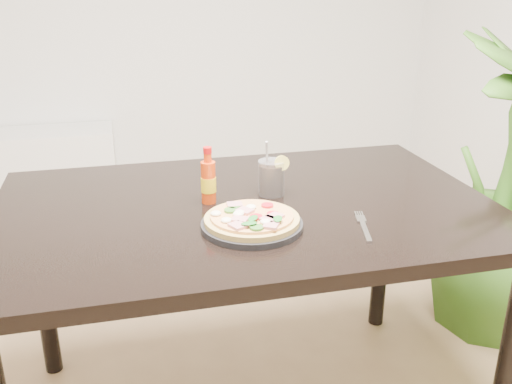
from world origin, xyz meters
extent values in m
cube|color=black|center=(0.28, 0.08, 0.73)|extent=(1.40, 0.90, 0.04)
cylinder|color=black|center=(0.92, -0.31, 0.35)|extent=(0.06, 0.06, 0.71)
cylinder|color=black|center=(-0.36, 0.47, 0.35)|extent=(0.06, 0.06, 0.71)
cylinder|color=black|center=(0.92, 0.47, 0.35)|extent=(0.06, 0.06, 0.71)
cylinder|color=black|center=(0.25, -0.08, 0.76)|extent=(0.26, 0.26, 0.02)
cylinder|color=tan|center=(0.25, -0.08, 0.77)|extent=(0.24, 0.24, 0.01)
cylinder|color=#E0AD61|center=(0.25, -0.08, 0.78)|extent=(0.21, 0.21, 0.01)
cube|color=tan|center=(0.20, -0.15, 0.79)|extent=(0.05, 0.05, 0.01)
cube|color=tan|center=(0.28, -0.16, 0.79)|extent=(0.05, 0.05, 0.01)
cube|color=tan|center=(0.22, -0.11, 0.79)|extent=(0.05, 0.05, 0.01)
cube|color=tan|center=(0.29, -0.13, 0.79)|extent=(0.05, 0.05, 0.01)
cube|color=tan|center=(0.24, -0.06, 0.79)|extent=(0.05, 0.05, 0.01)
cube|color=tan|center=(0.31, -0.12, 0.79)|extent=(0.05, 0.05, 0.01)
cube|color=tan|center=(0.22, -0.02, 0.79)|extent=(0.04, 0.04, 0.01)
cylinder|color=red|center=(0.26, -0.10, 0.79)|extent=(0.03, 0.03, 0.01)
cylinder|color=red|center=(0.31, -0.04, 0.79)|extent=(0.03, 0.03, 0.01)
cylinder|color=red|center=(0.22, -0.11, 0.79)|extent=(0.03, 0.03, 0.01)
cylinder|color=red|center=(0.31, -0.10, 0.79)|extent=(0.03, 0.03, 0.01)
cylinder|color=#376F25|center=(0.28, -0.16, 0.79)|extent=(0.03, 0.03, 0.01)
cylinder|color=#376F25|center=(0.25, -0.17, 0.79)|extent=(0.03, 0.03, 0.01)
cylinder|color=#376F25|center=(0.22, -0.03, 0.79)|extent=(0.03, 0.03, 0.01)
cylinder|color=#376F25|center=(0.21, -0.05, 0.79)|extent=(0.03, 0.03, 0.01)
ellipsoid|color=white|center=(0.22, -0.08, 0.79)|extent=(0.03, 0.03, 0.01)
ellipsoid|color=white|center=(0.27, -0.14, 0.79)|extent=(0.03, 0.03, 0.01)
ellipsoid|color=white|center=(0.18, -0.11, 0.79)|extent=(0.03, 0.03, 0.01)
ellipsoid|color=white|center=(0.22, -0.07, 0.79)|extent=(0.03, 0.03, 0.01)
ellipsoid|color=white|center=(0.16, -0.06, 0.79)|extent=(0.03, 0.03, 0.01)
ellipsoid|color=white|center=(0.26, -0.04, 0.79)|extent=(0.03, 0.03, 0.01)
ellipsoid|color=#1B7121|center=(0.25, -0.13, 0.80)|extent=(0.04, 0.05, 0.00)
ellipsoid|color=#1B7121|center=(0.31, -0.14, 0.80)|extent=(0.03, 0.05, 0.00)
ellipsoid|color=#1B7121|center=(0.23, -0.15, 0.80)|extent=(0.04, 0.02, 0.00)
cylinder|color=red|center=(0.18, 0.12, 0.81)|extent=(0.05, 0.05, 0.12)
cylinder|color=yellow|center=(0.18, 0.12, 0.80)|extent=(0.04, 0.04, 0.04)
cylinder|color=red|center=(0.18, 0.12, 0.88)|extent=(0.02, 0.02, 0.03)
cylinder|color=red|center=(0.18, 0.12, 0.91)|extent=(0.02, 0.02, 0.02)
cylinder|color=black|center=(0.37, 0.14, 0.79)|extent=(0.07, 0.07, 0.09)
cylinder|color=silver|center=(0.37, 0.14, 0.80)|extent=(0.08, 0.08, 0.10)
cylinder|color=#F2E059|center=(0.39, 0.12, 0.85)|extent=(0.04, 0.01, 0.04)
cylinder|color=#B2B2B7|center=(0.36, 0.15, 0.83)|extent=(0.03, 0.06, 0.17)
cube|color=silver|center=(0.53, -0.18, 0.75)|extent=(0.04, 0.12, 0.00)
cube|color=silver|center=(0.55, -0.10, 0.75)|extent=(0.03, 0.04, 0.00)
cube|color=silver|center=(0.55, -0.07, 0.75)|extent=(0.01, 0.03, 0.00)
cube|color=silver|center=(0.55, -0.07, 0.75)|extent=(0.01, 0.03, 0.00)
cube|color=silver|center=(0.56, -0.07, 0.75)|extent=(0.01, 0.03, 0.00)
cube|color=silver|center=(0.56, -0.07, 0.75)|extent=(0.01, 0.03, 0.00)
imported|color=#34651A|center=(1.39, 0.38, 0.59)|extent=(0.93, 0.93, 1.17)
cylinder|color=brown|center=(1.39, 0.38, 0.11)|extent=(0.28, 0.28, 0.22)
camera|label=1|loc=(-0.05, -1.38, 1.36)|focal=40.00mm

